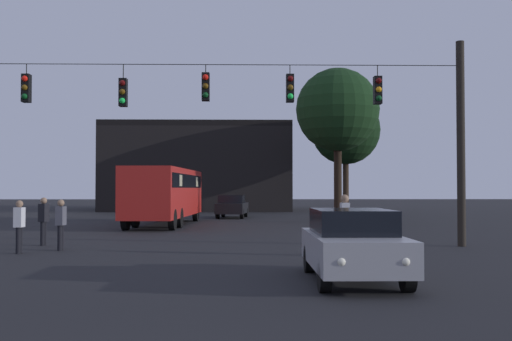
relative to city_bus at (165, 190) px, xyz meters
name	(u,v)px	position (x,y,z in m)	size (l,w,h in m)	color
ground_plane	(214,230)	(2.82, -3.75, -1.87)	(168.00, 168.00, 0.00)	black
overhead_signal_span	(204,125)	(2.84, -12.53, 2.24)	(17.90, 0.44, 7.02)	black
city_bus	(165,190)	(0.00, 0.00, 0.00)	(3.14, 11.13, 3.00)	#B21E19
car_near_right	(353,244)	(6.52, -20.36, -1.07)	(1.82, 4.35, 1.52)	#99999E
car_far_left	(232,206)	(3.45, 8.11, -1.07)	(2.21, 4.46, 1.52)	black
pedestrian_crossing_left	(61,222)	(-1.61, -13.67, -0.95)	(0.27, 0.38, 1.62)	black
pedestrian_crossing_center	(44,218)	(-2.71, -11.91, -0.93)	(0.29, 0.39, 1.66)	black
pedestrian_crossing_right	(345,221)	(7.15, -15.49, -0.84)	(0.24, 0.36, 1.79)	black
pedestrian_near_bus	(19,224)	(-2.59, -14.58, -0.96)	(0.25, 0.36, 1.61)	black
corner_building	(200,168)	(0.13, 25.18, 1.99)	(16.37, 13.84, 7.72)	black
tree_left_silhouette	(338,110)	(9.68, 2.45, 4.66)	(4.86, 4.86, 8.99)	black
tree_behind_building	(346,130)	(12.30, 15.41, 4.70)	(5.45, 5.45, 9.32)	#2D2116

